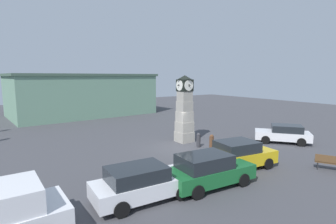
# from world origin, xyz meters

# --- Properties ---
(ground_plane) EXTENTS (82.45, 82.45, 0.00)m
(ground_plane) POSITION_xyz_m (0.00, 0.00, 0.00)
(ground_plane) COLOR #424247
(clock_tower) EXTENTS (1.30, 1.38, 5.30)m
(clock_tower) POSITION_xyz_m (1.45, 1.56, 2.47)
(clock_tower) COLOR #9E998F
(clock_tower) RESTS_ON ground_plane
(bollard_near_tower) EXTENTS (0.25, 0.25, 0.99)m
(bollard_near_tower) POSITION_xyz_m (1.23, 1.24, 0.50)
(bollard_near_tower) COLOR brown
(bollard_near_tower) RESTS_ON ground_plane
(bollard_mid_row) EXTENTS (0.30, 0.30, 1.07)m
(bollard_mid_row) POSITION_xyz_m (1.32, -0.34, 0.54)
(bollard_mid_row) COLOR #333338
(bollard_mid_row) RESTS_ON ground_plane
(bollard_far_row) EXTENTS (0.31, 0.31, 1.19)m
(bollard_far_row) POSITION_xyz_m (1.42, -1.64, 0.60)
(bollard_far_row) COLOR brown
(bollard_far_row) RESTS_ON ground_plane
(bollard_end_row) EXTENTS (0.23, 0.23, 0.93)m
(bollard_end_row) POSITION_xyz_m (1.72, -3.17, 0.47)
(bollard_end_row) COLOR brown
(bollard_end_row) RESTS_ON ground_plane
(car_navy_sedan) EXTENTS (4.42, 2.09, 1.51)m
(car_navy_sedan) POSITION_xyz_m (-6.09, -5.48, 0.77)
(car_navy_sedan) COLOR silver
(car_navy_sedan) RESTS_ON ground_plane
(car_near_tower) EXTENTS (4.44, 2.18, 1.59)m
(car_near_tower) POSITION_xyz_m (-2.80, -5.93, 0.80)
(car_near_tower) COLOR #19602D
(car_near_tower) RESTS_ON ground_plane
(car_by_building) EXTENTS (4.15, 2.40, 1.58)m
(car_by_building) POSITION_xyz_m (0.43, -5.02, 0.80)
(car_by_building) COLOR gold
(car_by_building) RESTS_ON ground_plane
(car_silver_hatch) EXTENTS (3.92, 4.26, 1.42)m
(car_silver_hatch) POSITION_xyz_m (7.79, -3.01, 0.73)
(car_silver_hatch) COLOR silver
(car_silver_hatch) RESTS_ON ground_plane
(bench) EXTENTS (1.22, 1.66, 0.90)m
(bench) POSITION_xyz_m (4.29, -8.18, 0.52)
(bench) COLOR brown
(bench) RESTS_ON ground_plane
(warehouse_blue_far) EXTENTS (18.87, 12.06, 5.53)m
(warehouse_blue_far) POSITION_xyz_m (-1.05, 21.37, 2.77)
(warehouse_blue_far) COLOR gray
(warehouse_blue_far) RESTS_ON ground_plane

